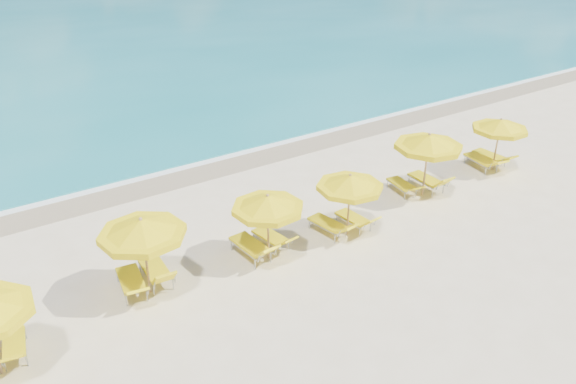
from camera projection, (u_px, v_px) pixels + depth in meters
ground_plane at (313, 241)px, 18.57m from camera, size 120.00×120.00×0.00m
ocean at (17, 23)px, 53.97m from camera, size 120.00×80.00×0.30m
wet_sand_band at (211, 166)px, 24.03m from camera, size 120.00×2.60×0.01m
foam_line at (202, 159)px, 24.62m from camera, size 120.00×1.20×0.03m
whitecap_near at (15, 128)px, 28.10m from camera, size 14.00×0.36×0.05m
whitecap_far at (204, 62)px, 40.28m from camera, size 18.00×0.30×0.05m
umbrella_2 at (142, 229)px, 15.17m from camera, size 2.94×2.94×2.46m
umbrella_3 at (268, 204)px, 16.82m from camera, size 2.81×2.81×2.26m
umbrella_4 at (350, 183)px, 18.15m from camera, size 2.66×2.66×2.24m
umbrella_5 at (429, 142)px, 20.56m from camera, size 2.84×2.84×2.56m
umbrella_6 at (500, 126)px, 22.81m from camera, size 2.97×2.97×2.28m
lounger_1_right at (15, 349)px, 13.74m from camera, size 0.79×1.65×0.73m
lounger_2_left at (132, 285)px, 16.00m from camera, size 0.91×2.00×0.85m
lounger_2_right at (157, 275)px, 16.45m from camera, size 0.77×1.90×0.93m
lounger_3_left at (252, 250)px, 17.62m from camera, size 0.80×2.01×0.93m
lounger_3_right at (272, 241)px, 18.20m from camera, size 0.79×1.79×0.76m
lounger_4_left at (329, 228)px, 18.91m from camera, size 0.85×1.91×0.77m
lounger_4_right at (354, 222)px, 19.27m from camera, size 0.70×1.74×0.80m
lounger_5_left at (402, 188)px, 21.63m from camera, size 0.83×1.82×0.72m
lounger_5_right at (427, 183)px, 21.91m from camera, size 0.73×1.93×0.92m
lounger_6_left at (481, 163)px, 23.64m from camera, size 0.99×2.09×0.83m
lounger_6_right at (490, 159)px, 24.10m from camera, size 0.64×1.91×0.75m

